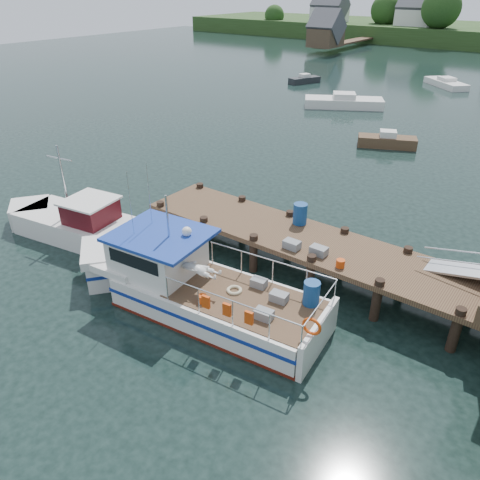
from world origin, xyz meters
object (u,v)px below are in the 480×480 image
Objects in this scene: dock at (462,266)px; moored_e at (304,80)px; moored_rowboat at (387,141)px; lobster_boat at (188,284)px; moored_a at (344,102)px; work_boat at (79,223)px; moored_d at (446,83)px.

dock is 4.37× the size of moored_e.
lobster_boat is at bearing -80.74° from moored_rowboat.
lobster_boat is at bearing -83.18° from moored_a.
moored_e is at bearing 128.27° from moored_a.
work_boat is 44.54m from moored_d.
moored_rowboat is (-8.86, 16.92, -1.83)m from dock.
moored_e is at bearing 108.21° from lobster_boat.
dock is at bearing -41.03° from moored_e.
lobster_boat reaches higher than moored_d.
moored_e is (-17.37, 37.77, -0.50)m from lobster_boat.
moored_d is (-4.27, 45.22, -0.51)m from lobster_boat.
moored_d is at bearing 76.59° from work_boat.
moored_d is at bearing 102.63° from moored_rowboat.
work_boat is 38.34m from moored_e.
dock is at bearing -56.72° from moored_rowboat.
moored_a is (-1.58, 29.27, -0.19)m from work_boat.
dock reaches higher than moored_d.
lobster_boat reaches higher than work_boat.
moored_d is at bearing 41.87° from moored_e.
lobster_boat is at bearing -101.90° from moored_d.
moored_a is (-16.36, 25.60, -1.77)m from dock.
moored_e is at bearing 126.75° from dock.
dock is 42.47m from moored_d.
dock reaches higher than moored_a.
work_boat is 2.08× the size of moored_e.
work_boat reaches higher than moored_rowboat.
moored_rowboat is at bearing 64.42° from work_boat.
moored_a is 1.87× the size of moored_e.
moored_e is (-24.87, 33.31, -1.87)m from dock.
moored_rowboat reaches higher than moored_d.
moored_rowboat is at bearing -33.43° from moored_e.
work_boat reaches higher than moored_a.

